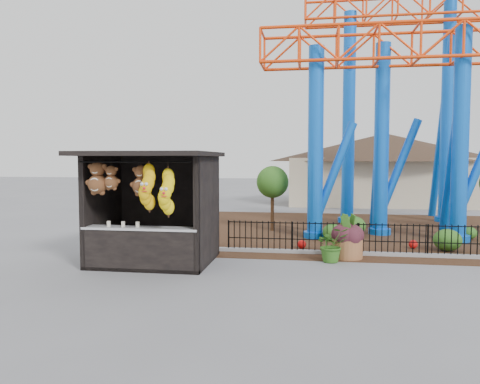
# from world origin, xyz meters

# --- Properties ---
(ground) EXTENTS (120.00, 120.00, 0.00)m
(ground) POSITION_xyz_m (0.00, 0.00, 0.00)
(ground) COLOR slate
(ground) RESTS_ON ground
(mulch_bed) EXTENTS (18.00, 12.00, 0.02)m
(mulch_bed) POSITION_xyz_m (4.00, 8.00, 0.01)
(mulch_bed) COLOR #331E11
(mulch_bed) RESTS_ON ground
(curb) EXTENTS (18.00, 0.18, 0.12)m
(curb) POSITION_xyz_m (4.00, 3.00, 0.06)
(curb) COLOR gray
(curb) RESTS_ON ground
(prize_booth) EXTENTS (3.50, 3.40, 3.12)m
(prize_booth) POSITION_xyz_m (-3.01, 0.90, 1.54)
(prize_booth) COLOR black
(prize_booth) RESTS_ON ground
(picket_fence) EXTENTS (12.20, 0.06, 1.00)m
(picket_fence) POSITION_xyz_m (4.90, 3.00, 0.50)
(picket_fence) COLOR black
(picket_fence) RESTS_ON ground
(roller_coaster) EXTENTS (11.00, 6.37, 10.82)m
(roller_coaster) POSITION_xyz_m (5.12, 8.23, 6.44)
(roller_coaster) COLOR blue
(roller_coaster) RESTS_ON ground
(terracotta_planter) EXTENTS (0.89, 0.89, 0.58)m
(terracotta_planter) POSITION_xyz_m (2.44, 2.54, 0.29)
(terracotta_planter) COLOR #915934
(terracotta_planter) RESTS_ON ground
(planter_foliage) EXTENTS (0.70, 0.70, 0.64)m
(planter_foliage) POSITION_xyz_m (2.44, 2.54, 0.90)
(planter_foliage) COLOR #38161E
(planter_foliage) RESTS_ON terracotta_planter
(potted_plant) EXTENTS (1.14, 1.07, 1.00)m
(potted_plant) POSITION_xyz_m (1.96, 1.97, 0.50)
(potted_plant) COLOR #294F17
(potted_plant) RESTS_ON ground
(landscaping) EXTENTS (8.67, 3.53, 0.74)m
(landscaping) POSITION_xyz_m (4.49, 5.48, 0.33)
(landscaping) COLOR #2B591A
(landscaping) RESTS_ON mulch_bed
(pavilion) EXTENTS (15.00, 15.00, 4.80)m
(pavilion) POSITION_xyz_m (6.00, 20.00, 3.07)
(pavilion) COLOR #BFAD8C
(pavilion) RESTS_ON ground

